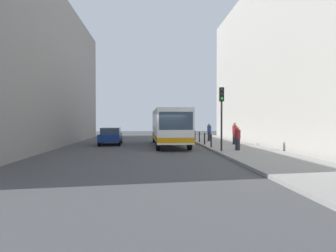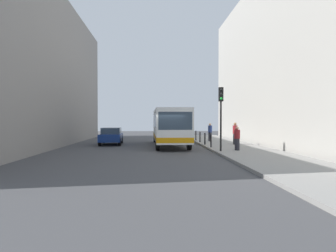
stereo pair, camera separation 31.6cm
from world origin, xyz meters
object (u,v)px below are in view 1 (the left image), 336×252
Objects in this scene: bus at (169,125)px; bollard_farthest at (195,136)px; bollard_near at (211,141)px; bollard_mid at (205,139)px; car_beside_bus at (111,136)px; bollard_far at (199,137)px; pedestrian_near_signal at (238,138)px; pedestrian_mid_sidewalk at (235,133)px; traffic_light at (222,107)px; pedestrian_far_sidewalk at (209,132)px.

bus is 5.40m from bollard_farthest.
bus is at bearing 129.15° from bollard_near.
car_beside_bus is at bearing 163.50° from bollard_mid.
bollard_far is (7.90, 0.31, -0.16)m from car_beside_bus.
car_beside_bus is at bearing 105.18° from pedestrian_near_signal.
bollard_far is at bearing 63.38° from pedestrian_near_signal.
bollard_far is (0.00, 5.30, 0.00)m from bollard_near.
pedestrian_near_signal reaches higher than bollard_near.
pedestrian_mid_sidewalk reaches higher than car_beside_bus.
bollard_far is at bearing -148.58° from bus.
bus is at bearing 115.00° from traffic_light.
pedestrian_near_signal reaches higher than bollard_farthest.
bollard_mid is at bearing 66.82° from pedestrian_far_sidewalk.
pedestrian_far_sidewalk is (1.16, -1.34, 0.38)m from bollard_farthest.
pedestrian_mid_sidewalk is at bearing 66.31° from traffic_light.
pedestrian_mid_sidewalk is (2.48, -5.34, 0.43)m from bollard_farthest.
bollard_farthest is (0.00, 2.65, 0.00)m from bollard_far.
traffic_light reaches higher than pedestrian_far_sidewalk.
bollard_farthest is 0.56× the size of pedestrian_far_sidewalk.
pedestrian_near_signal is at bearing 124.67° from bus.
traffic_light is 8.47m from bollard_far.
bollard_mid is 0.60× the size of pedestrian_near_signal.
pedestrian_far_sidewalk is (4.02, 3.10, -0.72)m from bus.
bus is at bearing -26.30° from pedestrian_mid_sidewalk.
pedestrian_near_signal is 0.88× the size of pedestrian_mid_sidewalk.
pedestrian_far_sidewalk reaches higher than bollard_mid.
pedestrian_mid_sidewalk is (2.38, 5.44, -1.95)m from traffic_light.
bollard_far is at bearing -64.05° from pedestrian_mid_sidewalk.
bollard_mid is at bearing 162.58° from bus.
car_beside_bus is at bearing 3.29° from pedestrian_far_sidewalk.
pedestrian_far_sidewalk is at bearing 73.64° from bollard_mid.
bollard_mid is 1.00× the size of bollard_far.
pedestrian_far_sidewalk reaches higher than bollard_far.
bollard_far is (-0.10, 8.13, -2.38)m from traffic_light.
bollard_near is 2.65m from bollard_mid.
bollard_near is at bearing 82.79° from pedestrian_near_signal.
bollard_mid is (-0.10, 5.48, -2.38)m from traffic_light.
pedestrian_far_sidewalk is (1.16, 3.96, 0.38)m from bollard_mid.
car_beside_bus is 2.61× the size of pedestrian_far_sidewalk.
traffic_light is at bearing 49.58° from pedestrian_mid_sidewalk.
bollard_mid is (2.85, -0.86, -1.10)m from bus.
bus reaches higher than car_beside_bus.
pedestrian_mid_sidewalk is 4.21m from pedestrian_far_sidewalk.
car_beside_bus is 11.77m from pedestrian_near_signal.
car_beside_bus reaches higher than bollard_far.
bollard_far is 1.79m from pedestrian_far_sidewalk.
bus is at bearing -122.71° from bollard_farthest.
traffic_light is (2.95, -6.33, 1.28)m from bus.
bollard_mid is at bearing 68.33° from pedestrian_near_signal.
pedestrian_near_signal is (1.30, -10.29, 0.31)m from bollard_farthest.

